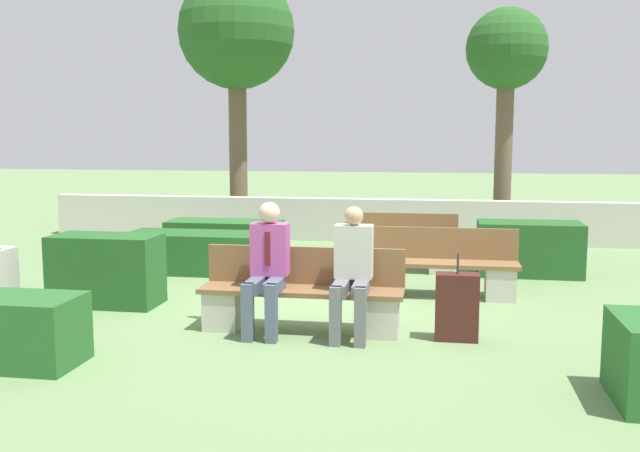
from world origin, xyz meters
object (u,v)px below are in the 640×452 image
Objects in this scene: bench_right_side at (400,250)px; suitcase at (457,307)px; bench_front at (302,298)px; tree_leftmost at (236,35)px; person_seated_man at (267,261)px; person_seated_woman at (352,266)px; bench_left_side at (444,271)px; tree_center_left at (507,58)px.

suitcase is (0.75, -3.51, 0.02)m from bench_right_side.
tree_leftmost is (-2.89, 7.78, 3.77)m from bench_front.
person_seated_man reaches higher than bench_front.
bench_front is 0.54m from person_seated_man.
person_seated_woman reaches higher than bench_right_side.
tree_leftmost is (-3.44, 7.93, 3.39)m from person_seated_woman.
suitcase is (1.58, -0.10, -0.00)m from bench_front.
suitcase is (1.91, 0.04, -0.41)m from person_seated_man.
bench_left_side is at bearing 47.28° from person_seated_man.
bench_right_side is 3.59m from person_seated_woman.
suitcase reaches higher than bench_left_side.
bench_left_side is 0.34× the size of tree_leftmost.
bench_right_side is at bearing 71.90° from person_seated_man.
tree_center_left is (1.05, 7.53, 3.16)m from suitcase.
tree_leftmost is (-2.56, 7.92, 3.37)m from person_seated_man.
person_seated_man is at bearing -108.66° from bench_right_side.
tree_center_left reaches higher than person_seated_woman.
bench_right_side is at bearing -114.07° from tree_center_left.
suitcase is at bearing -3.63° from bench_front.
bench_right_side is (0.83, 3.41, -0.02)m from bench_front.
bench_front is 1.16× the size of bench_left_side.
tree_center_left is at bearing 74.63° from person_seated_woman.
bench_right_side is 3.59m from suitcase.
tree_leftmost is (-4.37, 5.97, 3.78)m from bench_left_side.
person_seated_woman reaches higher than bench_left_side.
person_seated_man is at bearing -72.06° from tree_leftmost.
bench_front is 0.68m from person_seated_woman.
suitcase is 9.82m from tree_leftmost.
bench_left_side is at bearing 93.30° from suitcase.
bench_front is at bearing -104.28° from bench_right_side.
tree_leftmost reaches higher than bench_right_side.
tree_leftmost is 5.57m from tree_center_left.
person_seated_man reaches higher than suitcase.
person_seated_woman is 1.11m from suitcase.
bench_front is 9.12m from tree_leftmost.
bench_left_side is 2.20m from person_seated_woman.
tree_leftmost is at bearing 113.44° from person_seated_woman.
person_seated_man is at bearing -178.78° from suitcase.
bench_right_side is 1.29× the size of person_seated_woman.
person_seated_woman is (0.54, -0.15, 0.38)m from bench_front.
person_seated_man is 8.98m from tree_leftmost.
person_seated_man is 0.30× the size of tree_center_left.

